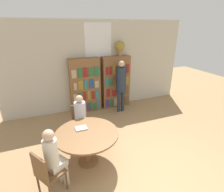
# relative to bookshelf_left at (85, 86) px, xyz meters

# --- Properties ---
(ground_plane) EXTENTS (16.00, 16.00, 0.00)m
(ground_plane) POSITION_rel_bookshelf_left_xyz_m (0.56, -3.55, -0.92)
(ground_plane) COLOR #9E7A51
(wall_back) EXTENTS (6.40, 0.07, 3.00)m
(wall_back) POSITION_rel_bookshelf_left_xyz_m (0.56, 0.19, 0.59)
(wall_back) COLOR beige
(wall_back) RESTS_ON ground_plane
(bookshelf_left) EXTENTS (1.00, 0.34, 1.84)m
(bookshelf_left) POSITION_rel_bookshelf_left_xyz_m (0.00, 0.00, 0.00)
(bookshelf_left) COLOR brown
(bookshelf_left) RESTS_ON ground_plane
(bookshelf_right) EXTENTS (1.00, 0.34, 1.84)m
(bookshelf_right) POSITION_rel_bookshelf_left_xyz_m (1.12, 0.00, -0.00)
(bookshelf_right) COLOR brown
(bookshelf_right) RESTS_ON ground_plane
(flower_vase) EXTENTS (0.33, 0.33, 0.49)m
(flower_vase) POSITION_rel_bookshelf_left_xyz_m (1.26, 0.00, 1.23)
(flower_vase) COLOR #997047
(flower_vase) RESTS_ON bookshelf_right
(reading_table) EXTENTS (1.32, 1.32, 0.75)m
(reading_table) POSITION_rel_bookshelf_left_xyz_m (-0.56, -2.51, -0.28)
(reading_table) COLOR brown
(reading_table) RESTS_ON ground_plane
(chair_near_camera) EXTENTS (0.55, 0.55, 0.90)m
(chair_near_camera) POSITION_rel_bookshelf_left_xyz_m (-1.40, -3.05, -0.41)
(chair_near_camera) COLOR brown
(chair_near_camera) RESTS_ON ground_plane
(chair_left_side) EXTENTS (0.42, 0.42, 0.90)m
(chair_left_side) POSITION_rel_bookshelf_left_xyz_m (-0.51, -1.52, -0.41)
(chair_left_side) COLOR brown
(chair_left_side) RESTS_ON ground_plane
(seated_reader_left) EXTENTS (0.30, 0.39, 1.25)m
(seated_reader_left) POSITION_rel_bookshelf_left_xyz_m (-0.52, -1.69, -0.20)
(seated_reader_left) COLOR #B2B7C6
(seated_reader_left) RESTS_ON ground_plane
(seated_reader_right) EXTENTS (0.40, 0.38, 1.27)m
(seated_reader_right) POSITION_rel_bookshelf_left_xyz_m (-1.24, -2.95, -0.20)
(seated_reader_right) COLOR beige
(seated_reader_right) RESTS_ON ground_plane
(librarian_standing) EXTENTS (0.33, 0.60, 1.77)m
(librarian_standing) POSITION_rel_bookshelf_left_xyz_m (1.11, -0.50, 0.18)
(librarian_standing) COLOR #232D3D
(librarian_standing) RESTS_ON ground_plane
(open_book_on_table) EXTENTS (0.24, 0.18, 0.03)m
(open_book_on_table) POSITION_rel_bookshelf_left_xyz_m (-0.64, -2.32, -0.15)
(open_book_on_table) COLOR silver
(open_book_on_table) RESTS_ON reading_table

